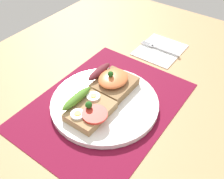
% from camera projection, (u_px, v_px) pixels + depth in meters
% --- Properties ---
extents(ground_plane, '(1.20, 0.90, 0.03)m').
position_uv_depth(ground_plane, '(105.00, 110.00, 0.65)').
color(ground_plane, tan).
extents(placemat, '(0.41, 0.31, 0.00)m').
position_uv_depth(placemat, '(105.00, 105.00, 0.63)').
color(placemat, maroon).
rests_on(placemat, ground_plane).
extents(plate, '(0.26, 0.26, 0.01)m').
position_uv_depth(plate, '(105.00, 103.00, 0.63)').
color(plate, white).
rests_on(plate, placemat).
extents(sandwich_egg_tomato, '(0.11, 0.10, 0.04)m').
position_uv_depth(sandwich_egg_tomato, '(89.00, 109.00, 0.58)').
color(sandwich_egg_tomato, '#A48055').
rests_on(sandwich_egg_tomato, plate).
extents(sandwich_salmon, '(0.10, 0.10, 0.05)m').
position_uv_depth(sandwich_salmon, '(112.00, 81.00, 0.65)').
color(sandwich_salmon, '#916E48').
rests_on(sandwich_salmon, plate).
extents(napkin, '(0.15, 0.13, 0.01)m').
position_uv_depth(napkin, '(160.00, 50.00, 0.81)').
color(napkin, white).
rests_on(napkin, ground_plane).
extents(fork, '(0.02, 0.13, 0.00)m').
position_uv_depth(fork, '(159.00, 48.00, 0.81)').
color(fork, '#B7B7BC').
rests_on(fork, napkin).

